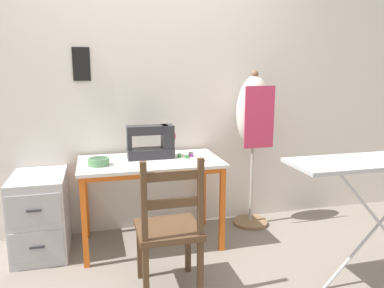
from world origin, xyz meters
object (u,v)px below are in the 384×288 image
at_px(thread_spool_mid_table, 186,156).
at_px(filing_cabinet, 41,214).
at_px(fabric_bowl, 98,161).
at_px(scissors, 205,161).
at_px(dress_form, 254,120).
at_px(sewing_machine, 153,143).
at_px(thread_spool_near_machine, 179,155).
at_px(thread_spool_far_edge, 191,155).
at_px(wooden_chair, 169,229).

xyz_separation_m(thread_spool_mid_table, filing_cabinet, (-1.14, 0.08, -0.41)).
bearing_deg(fabric_bowl, thread_spool_mid_table, 3.57).
height_order(scissors, dress_form, dress_form).
height_order(sewing_machine, thread_spool_near_machine, sewing_machine).
xyz_separation_m(thread_spool_mid_table, thread_spool_far_edge, (0.05, 0.05, -0.00)).
distance_m(thread_spool_near_machine, wooden_chair, 0.82).
bearing_deg(filing_cabinet, scissors, -9.15).
distance_m(scissors, thread_spool_near_machine, 0.24).
bearing_deg(thread_spool_mid_table, fabric_bowl, -176.43).
distance_m(scissors, wooden_chair, 0.74).
distance_m(sewing_machine, wooden_chair, 0.87).
xyz_separation_m(thread_spool_mid_table, wooden_chair, (-0.28, -0.68, -0.31)).
bearing_deg(thread_spool_near_machine, dress_form, 9.49).
height_order(sewing_machine, filing_cabinet, sewing_machine).
bearing_deg(scissors, thread_spool_mid_table, 135.16).
bearing_deg(sewing_machine, wooden_chair, -91.67).
relative_size(thread_spool_mid_table, dress_form, 0.03).
bearing_deg(filing_cabinet, sewing_machine, 0.52).
relative_size(scissors, dress_form, 0.09).
distance_m(wooden_chair, filing_cabinet, 1.16).
relative_size(sewing_machine, thread_spool_far_edge, 8.83).
height_order(thread_spool_far_edge, filing_cabinet, thread_spool_far_edge).
relative_size(sewing_machine, thread_spool_mid_table, 10.14).
bearing_deg(scissors, thread_spool_near_machine, 133.73).
distance_m(fabric_bowl, thread_spool_mid_table, 0.69).
bearing_deg(dress_form, scissors, -151.33).
bearing_deg(dress_form, fabric_bowl, -170.95).
xyz_separation_m(scissors, thread_spool_near_machine, (-0.17, 0.17, 0.01)).
distance_m(filing_cabinet, dress_form, 1.92).
height_order(thread_spool_far_edge, wooden_chair, wooden_chair).
bearing_deg(dress_form, thread_spool_far_edge, -168.59).
distance_m(thread_spool_far_edge, dress_form, 0.66).
distance_m(thread_spool_near_machine, dress_form, 0.75).
height_order(fabric_bowl, thread_spool_far_edge, fabric_bowl).
xyz_separation_m(scissors, filing_cabinet, (-1.26, 0.20, -0.40)).
bearing_deg(thread_spool_near_machine, thread_spool_mid_table, -49.71).
xyz_separation_m(scissors, thread_spool_mid_table, (-0.12, 0.12, 0.02)).
bearing_deg(scissors, sewing_machine, 150.71).
bearing_deg(thread_spool_far_edge, sewing_machine, 172.12).
xyz_separation_m(thread_spool_far_edge, dress_form, (0.60, 0.12, 0.25)).
bearing_deg(thread_spool_far_edge, dress_form, 11.41).
bearing_deg(scissors, thread_spool_far_edge, 112.57).
xyz_separation_m(scissors, thread_spool_far_edge, (-0.07, 0.17, 0.02)).
relative_size(sewing_machine, dress_form, 0.28).
distance_m(scissors, thread_spool_mid_table, 0.17).
height_order(fabric_bowl, dress_form, dress_form).
relative_size(fabric_bowl, thread_spool_far_edge, 3.57).
distance_m(sewing_machine, thread_spool_near_machine, 0.24).
xyz_separation_m(scissors, dress_form, (0.53, 0.29, 0.27)).
xyz_separation_m(fabric_bowl, dress_form, (1.34, 0.21, 0.24)).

